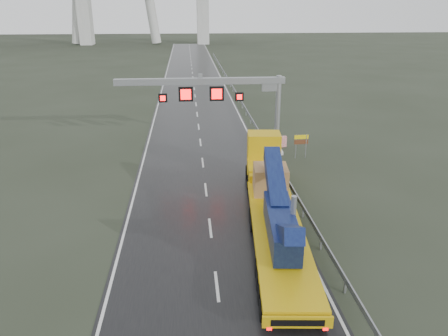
{
  "coord_description": "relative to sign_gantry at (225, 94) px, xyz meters",
  "views": [
    {
      "loc": [
        -1.18,
        -20.02,
        13.02
      ],
      "look_at": [
        1.03,
        6.05,
        3.2
      ],
      "focal_mm": 35.0,
      "sensor_mm": 36.0,
      "label": 1
    }
  ],
  "objects": [
    {
      "name": "striped_barrier",
      "position": [
        5.9,
        2.01,
        -5.09
      ],
      "size": [
        0.7,
        0.54,
        1.04
      ],
      "primitive_type": "cube",
      "rotation": [
        0.0,
        0.0,
        0.38
      ],
      "color": "red",
      "rests_on": "ground"
    },
    {
      "name": "guardrail",
      "position": [
        4.0,
        12.01,
        -4.91
      ],
      "size": [
        0.2,
        140.0,
        1.4
      ],
      "primitive_type": null,
      "color": "gray",
      "rests_on": "ground"
    },
    {
      "name": "exit_sign_pair",
      "position": [
        6.74,
        -1.42,
        -4.08
      ],
      "size": [
        1.28,
        0.11,
        2.2
      ],
      "rotation": [
        0.0,
        0.0,
        0.04
      ],
      "color": "gray",
      "rests_on": "ground"
    },
    {
      "name": "heavy_haul_truck",
      "position": [
        1.94,
        -12.72,
        -3.87
      ],
      "size": [
        4.46,
        19.28,
        4.49
      ],
      "rotation": [
        0.0,
        0.0,
        -0.09
      ],
      "color": "#C9A50B",
      "rests_on": "ground"
    },
    {
      "name": "road",
      "position": [
        -2.1,
        22.01,
        -5.6
      ],
      "size": [
        11.0,
        200.0,
        0.02
      ],
      "primitive_type": "cube",
      "color": "black",
      "rests_on": "ground"
    },
    {
      "name": "ground",
      "position": [
        -2.1,
        -17.99,
        -5.61
      ],
      "size": [
        400.0,
        400.0,
        0.0
      ],
      "primitive_type": "plane",
      "color": "#272D20",
      "rests_on": "ground"
    },
    {
      "name": "sign_gantry",
      "position": [
        0.0,
        0.0,
        0.0
      ],
      "size": [
        14.9,
        1.2,
        7.42
      ],
      "color": "beige",
      "rests_on": "ground"
    }
  ]
}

